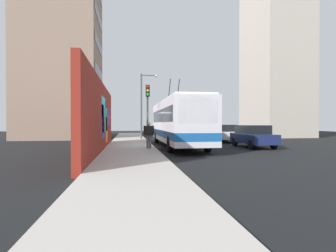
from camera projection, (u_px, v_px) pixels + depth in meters
The scene contains 12 objects.
ground_plane at pixel (152, 147), 19.67m from camera, with size 80.00×80.00×0.00m, color black.
sidewalk_slab at pixel (130, 146), 19.43m from camera, with size 48.00×3.20×0.15m, color #ADA8A0.
graffiti_wall at pixel (100, 118), 15.56m from camera, with size 14.68×0.32×4.07m.
building_far_left at pixel (62, 54), 30.33m from camera, with size 9.02×8.14×19.30m.
building_far_right at pixel (275, 52), 34.36m from camera, with size 8.35×6.15×21.91m.
city_bus at pixel (178, 121), 19.35m from camera, with size 11.73×2.53×5.12m.
parked_car_navy at pixel (253, 136), 18.91m from camera, with size 4.20×1.80×1.58m.
parked_car_white at pixel (224, 133), 24.59m from camera, with size 4.67×1.74×1.58m.
pedestrian_at_curb at pixel (149, 133), 16.75m from camera, with size 0.22×0.66×1.63m.
traffic_light at pixel (148, 105), 19.37m from camera, with size 0.49×0.28×4.36m.
street_lamp at pixel (143, 101), 26.81m from camera, with size 0.44×1.74×6.54m.
curbside_puddle at pixel (165, 150), 17.28m from camera, with size 1.22×1.22×0.00m, color black.
Camera 1 is at (-19.61, 1.73, 1.73)m, focal length 28.52 mm.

